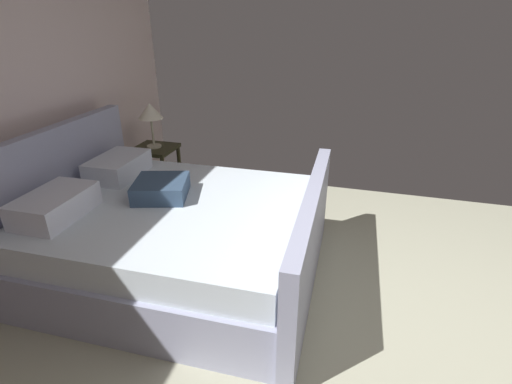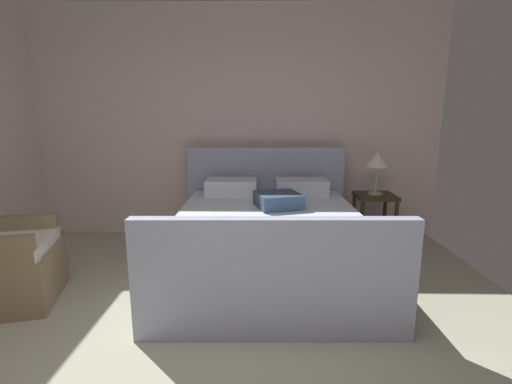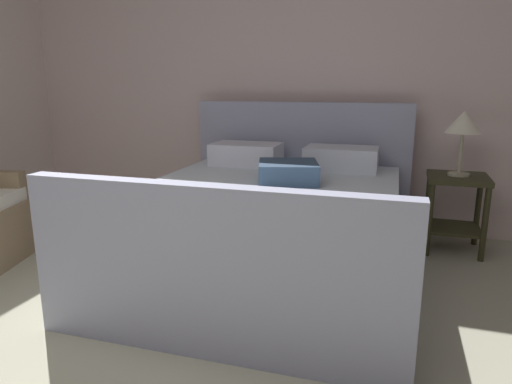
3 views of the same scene
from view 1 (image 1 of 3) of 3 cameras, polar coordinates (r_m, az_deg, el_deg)
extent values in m
cube|color=#A4A48B|center=(2.81, 27.46, -22.09)|extent=(4.94, 6.54, 0.02)
cube|color=#9B9FBA|center=(3.18, -11.59, -8.52)|extent=(1.79, 2.04, 0.40)
cube|color=#9B9FBA|center=(3.57, -27.56, -0.46)|extent=(1.87, 0.13, 1.13)
cube|color=#9B9FBA|center=(2.80, 8.05, -7.79)|extent=(1.87, 0.13, 0.85)
cube|color=silver|center=(3.02, -12.09, -3.60)|extent=(1.70, 1.97, 0.22)
cube|color=silver|center=(3.04, -28.06, -1.76)|extent=(0.57, 0.37, 0.18)
cube|color=silver|center=(3.59, -20.08, 3.66)|extent=(0.57, 0.37, 0.18)
cube|color=#324863|center=(3.08, -14.13, 0.54)|extent=(0.50, 0.50, 0.14)
cube|color=#302F19|center=(4.40, -15.08, 6.33)|extent=(0.44, 0.44, 0.04)
cube|color=#302F19|center=(4.54, -14.52, 1.55)|extent=(0.40, 0.40, 0.02)
cylinder|color=#302F19|center=(4.26, -13.66, 1.53)|extent=(0.04, 0.04, 0.56)
cylinder|color=#302F19|center=(4.57, -11.43, 3.38)|extent=(0.04, 0.04, 0.56)
cylinder|color=#302F19|center=(4.45, -17.97, 2.02)|extent=(0.04, 0.04, 0.56)
cylinder|color=#302F19|center=(4.75, -15.56, 3.77)|extent=(0.04, 0.04, 0.56)
cylinder|color=#B7B293|center=(4.39, -15.12, 6.70)|extent=(0.16, 0.16, 0.02)
cylinder|color=#B7B293|center=(4.34, -15.36, 8.72)|extent=(0.02, 0.02, 0.30)
cone|color=white|center=(4.29, -15.72, 11.73)|extent=(0.27, 0.27, 0.17)
camera|label=2|loc=(3.04, 55.88, 5.41)|focal=25.45mm
camera|label=3|loc=(3.59, 41.55, 8.55)|focal=32.12mm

